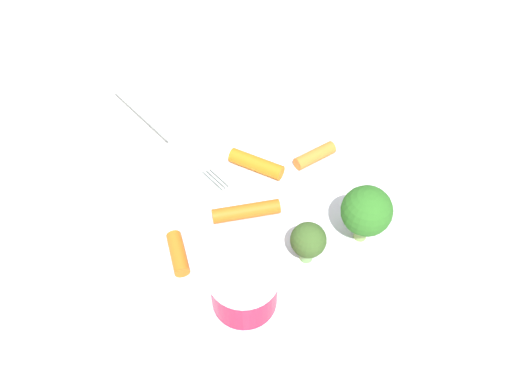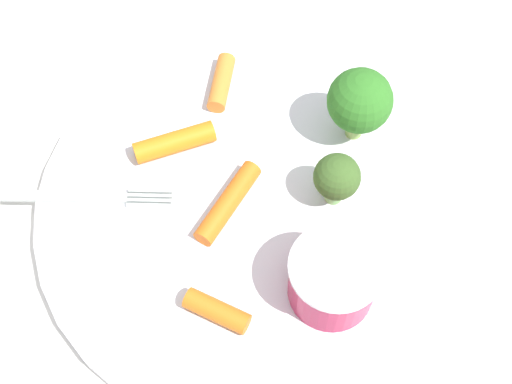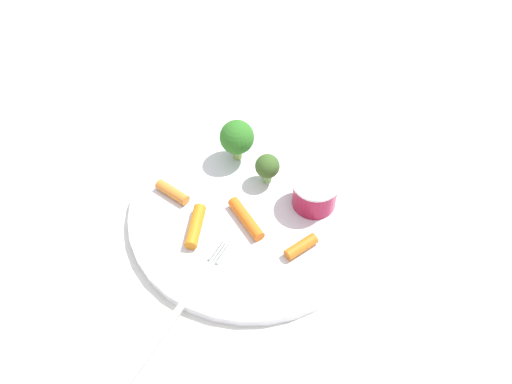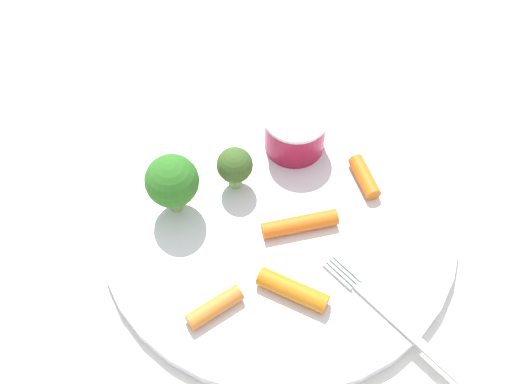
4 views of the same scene
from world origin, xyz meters
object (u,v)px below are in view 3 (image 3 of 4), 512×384
at_px(broccoli_floret_0, 237,138).
at_px(carrot_stick_3, 172,192).
at_px(carrot_stick_0, 195,226).
at_px(sauce_cup, 316,196).
at_px(fork, 178,311).
at_px(plate, 251,212).
at_px(broccoli_floret_1, 267,167).
at_px(carrot_stick_2, 246,219).
at_px(carrot_stick_1, 301,247).

relative_size(broccoli_floret_0, carrot_stick_3, 1.31).
bearing_deg(carrot_stick_3, carrot_stick_0, -65.26).
distance_m(sauce_cup, carrot_stick_0, 0.14).
distance_m(broccoli_floret_0, carrot_stick_3, 0.10).
xyz_separation_m(broccoli_floret_0, fork, (-0.08, -0.20, -0.03)).
height_order(plate, fork, fork).
relative_size(broccoli_floret_1, carrot_stick_0, 0.75).
distance_m(broccoli_floret_0, broccoli_floret_1, 0.05).
relative_size(sauce_cup, carrot_stick_3, 1.23).
height_order(plate, sauce_cup, sauce_cup).
xyz_separation_m(broccoli_floret_0, broccoli_floret_1, (0.03, -0.04, -0.01)).
height_order(carrot_stick_2, carrot_stick_3, same).
distance_m(sauce_cup, broccoli_floret_1, 0.07).
relative_size(plate, broccoli_floret_0, 5.01).
xyz_separation_m(plate, carrot_stick_0, (-0.06, -0.02, 0.01)).
distance_m(carrot_stick_1, carrot_stick_3, 0.16).
bearing_deg(fork, carrot_stick_3, 90.41).
distance_m(broccoli_floret_1, carrot_stick_1, 0.11).
relative_size(plate, carrot_stick_0, 5.30).
bearing_deg(carrot_stick_2, carrot_stick_0, -175.99).
bearing_deg(sauce_cup, broccoli_floret_0, 133.03).
xyz_separation_m(broccoli_floret_1, carrot_stick_0, (-0.09, -0.06, -0.02)).
height_order(broccoli_floret_1, carrot_stick_1, broccoli_floret_1).
distance_m(sauce_cup, carrot_stick_3, 0.16).
relative_size(carrot_stick_0, carrot_stick_2, 0.89).
height_order(carrot_stick_2, fork, carrot_stick_2).
xyz_separation_m(plate, broccoli_floret_1, (0.02, 0.04, 0.03)).
xyz_separation_m(carrot_stick_0, carrot_stick_2, (0.06, 0.00, -0.00)).
height_order(sauce_cup, fork, sauce_cup).
relative_size(broccoli_floret_1, fork, 0.24).
height_order(carrot_stick_3, fork, carrot_stick_3).
distance_m(carrot_stick_1, fork, 0.14).
height_order(sauce_cup, carrot_stick_1, sauce_cup).
xyz_separation_m(plate, carrot_stick_1, (0.05, -0.06, 0.01)).
bearing_deg(plate, carrot_stick_0, -161.17).
distance_m(plate, carrot_stick_0, 0.07).
bearing_deg(carrot_stick_1, plate, 127.03).
height_order(carrot_stick_0, carrot_stick_3, carrot_stick_0).
height_order(carrot_stick_0, fork, carrot_stick_0).
height_order(carrot_stick_0, carrot_stick_1, carrot_stick_0).
relative_size(carrot_stick_0, carrot_stick_1, 1.37).
bearing_deg(sauce_cup, carrot_stick_2, -170.42).
xyz_separation_m(sauce_cup, broccoli_floret_0, (-0.08, 0.08, 0.02)).
bearing_deg(broccoli_floret_1, carrot_stick_2, -118.43).
height_order(plate, carrot_stick_1, carrot_stick_1).
relative_size(sauce_cup, carrot_stick_0, 0.99).
relative_size(broccoli_floret_1, carrot_stick_3, 0.93).
height_order(carrot_stick_0, carrot_stick_2, carrot_stick_0).
bearing_deg(carrot_stick_0, broccoli_floret_1, 35.15).
bearing_deg(fork, carrot_stick_1, 23.29).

